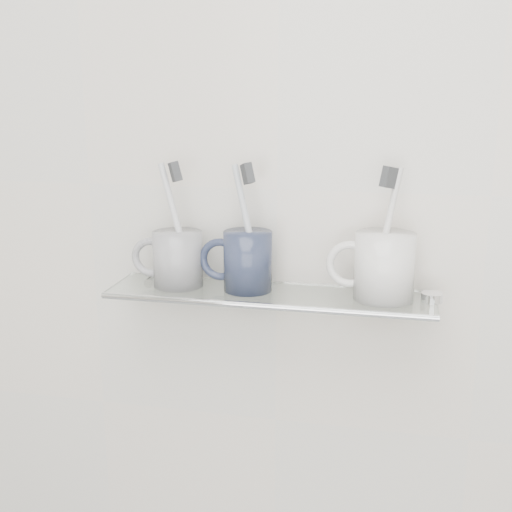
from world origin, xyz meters
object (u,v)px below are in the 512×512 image
(mug_left, at_px, (178,259))
(mug_right, at_px, (384,266))
(shelf_glass, at_px, (269,295))
(mug_center, at_px, (248,261))

(mug_left, distance_m, mug_right, 0.32)
(shelf_glass, bearing_deg, mug_right, 1.67)
(mug_right, bearing_deg, shelf_glass, -163.23)
(mug_right, bearing_deg, mug_center, -164.90)
(shelf_glass, xyz_separation_m, mug_left, (-0.15, 0.00, 0.05))
(shelf_glass, height_order, mug_left, mug_left)
(mug_center, height_order, mug_right, mug_right)
(shelf_glass, relative_size, mug_left, 5.73)
(mug_left, bearing_deg, shelf_glass, -13.69)
(mug_left, height_order, mug_right, mug_right)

